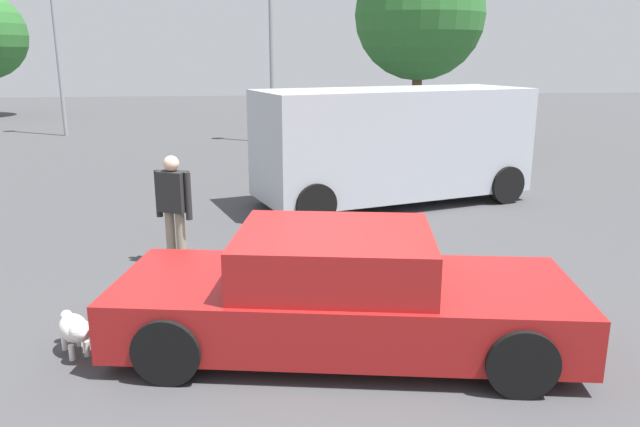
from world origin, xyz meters
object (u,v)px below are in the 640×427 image
light_post_near (271,26)px  pedestrian (174,202)px  sedan_foreground (342,295)px  van_white (392,142)px  dog (75,329)px

light_post_near → pedestrian: bearing=-99.0°
light_post_near → sedan_foreground: bearing=-90.1°
sedan_foreground → van_white: van_white is taller
dog → light_post_near: size_ratio=0.11×
dog → pedestrian: pedestrian is taller
van_white → sedan_foreground: bearing=55.6°
dog → van_white: size_ratio=0.11×
dog → pedestrian: (0.72, 2.62, 0.65)m
dog → sedan_foreground: bearing=57.7°
dog → pedestrian: size_ratio=0.40×
dog → van_white: (4.64, 5.98, 0.94)m
sedan_foreground → dog: sedan_foreground is taller
dog → van_white: van_white is taller
pedestrian → light_post_near: size_ratio=0.29×
dog → van_white: bearing=112.9°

